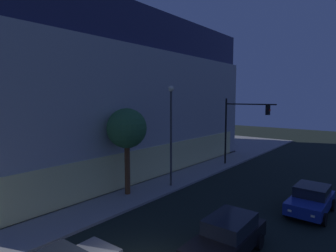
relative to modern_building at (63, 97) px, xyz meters
name	(u,v)px	position (x,y,z in m)	size (l,w,h in m)	color
modern_building	(63,97)	(0.00, 0.00, 0.00)	(29.23, 31.71, 14.29)	#4C4C51
traffic_light_far_corner	(240,121)	(7.45, -19.43, -2.45)	(0.69, 5.26, 6.72)	black
street_lamp_sidewalk	(171,123)	(-1.70, -18.04, -2.09)	(0.44, 0.44, 7.65)	#414141
sidewalk_tree	(127,129)	(-5.12, -16.85, -2.33)	(2.77, 2.77, 6.05)	brown
car_black	(227,237)	(-7.50, -25.79, -6.22)	(4.83, 2.18, 1.67)	black
car_blue	(311,199)	(-0.19, -27.56, -6.24)	(4.28, 2.20, 1.62)	navy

